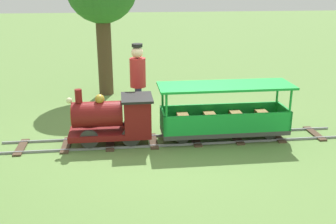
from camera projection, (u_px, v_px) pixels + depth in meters
name	position (u px, v px, depth m)	size (l,w,h in m)	color
ground_plane	(164.00, 141.00, 7.07)	(60.00, 60.00, 0.00)	#608442
track	(174.00, 140.00, 7.08)	(0.69, 6.05, 0.04)	gray
locomotive	(115.00, 118.00, 6.81)	(0.65, 1.45, 0.97)	maroon
passenger_car	(224.00, 117.00, 7.06)	(0.75, 2.35, 0.97)	#3F3F3F
conductor_person	(138.00, 79.00, 7.51)	(0.30, 0.30, 1.62)	#282D47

